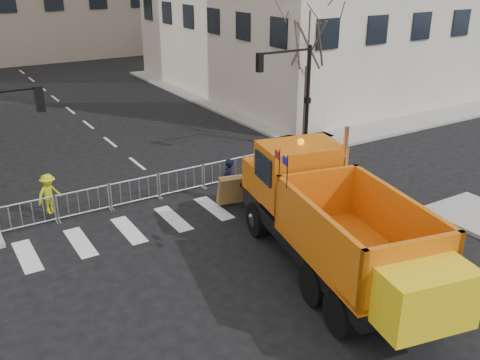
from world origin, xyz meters
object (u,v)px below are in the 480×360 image
cop_c (284,184)px  newspaper_box (263,166)px  cop_a (228,180)px  cop_b (287,181)px  worker (49,194)px  plow_truck (333,219)px

cop_c → newspaper_box: 3.00m
cop_a → cop_c: cop_c is taller
cop_a → cop_b: size_ratio=0.99×
cop_c → worker: size_ratio=1.25×
plow_truck → worker: plow_truck is taller
cop_a → cop_b: cop_b is taller
cop_b → newspaper_box: bearing=-115.4°
worker → cop_c: bearing=-51.8°
cop_a → cop_c: 2.33m
cop_b → newspaper_box: 2.53m
plow_truck → cop_a: 6.61m
newspaper_box → cop_c: bearing=-130.3°
cop_b → newspaper_box: (0.52, 2.47, -0.23)m
plow_truck → cop_a: size_ratio=6.26×
worker → newspaper_box: worker is taller
plow_truck → cop_b: (2.09, 5.19, -0.99)m
worker → newspaper_box: (9.07, -1.24, -0.25)m
cop_c → newspaper_box: cop_c is taller
cop_b → worker: bearing=-36.9°
plow_truck → cop_c: size_ratio=5.78×
cop_a → plow_truck: bearing=54.6°
plow_truck → cop_a: plow_truck is taller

